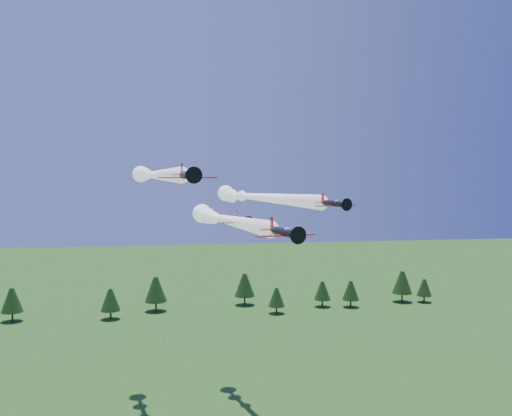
{
  "coord_description": "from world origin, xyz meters",
  "views": [
    {
      "loc": [
        -14.5,
        -86.06,
        47.5
      ],
      "look_at": [
        -0.82,
        0.0,
        42.37
      ],
      "focal_mm": 40.0,
      "sensor_mm": 36.0,
      "label": 1
    }
  ],
  "objects": [
    {
      "name": "plane_lead",
      "position": [
        -4.23,
        13.01,
        39.64
      ],
      "size": [
        14.89,
        42.87,
        3.7
      ],
      "rotation": [
        0.0,
        0.0,
        0.23
      ],
      "color": "black",
      "rests_on": "ground"
    },
    {
      "name": "plane_left",
      "position": [
        -16.58,
        27.12,
        47.41
      ],
      "size": [
        14.67,
        56.65,
        3.7
      ],
      "rotation": [
        0.0,
        0.0,
        0.17
      ],
      "color": "black",
      "rests_on": "ground"
    },
    {
      "name": "plane_right",
      "position": [
        4.05,
        29.46,
        42.88
      ],
      "size": [
        18.18,
        51.04,
        3.7
      ],
      "rotation": [
        0.0,
        0.0,
        0.27
      ],
      "color": "black",
      "rests_on": "ground"
    },
    {
      "name": "plane_slot",
      "position": [
        -1.99,
        7.25,
        39.9
      ],
      "size": [
        6.97,
        7.6,
        2.43
      ],
      "rotation": [
        0.0,
        0.0,
        0.15
      ],
      "color": "black",
      "rests_on": "ground"
    },
    {
      "name": "treeline",
      "position": [
        4.8,
        109.93,
        6.74
      ],
      "size": [
        166.25,
        20.89,
        11.97
      ],
      "color": "#382314",
      "rests_on": "ground"
    }
  ]
}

